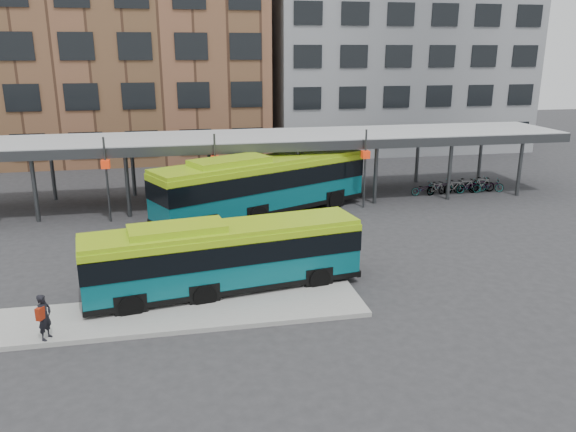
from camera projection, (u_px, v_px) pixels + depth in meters
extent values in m
plane|color=#28282B|center=(304.00, 274.00, 24.36)|extent=(120.00, 120.00, 0.00)
cube|color=gray|center=(176.00, 314.00, 20.48)|extent=(14.00, 3.00, 0.18)
cube|color=#999B9E|center=(258.00, 138.00, 35.44)|extent=(40.00, 6.00, 0.35)
cube|color=#383A3D|center=(266.00, 148.00, 32.66)|extent=(40.00, 0.15, 0.55)
cylinder|color=#383A3D|center=(35.00, 189.00, 31.22)|extent=(0.24, 0.24, 3.80)
cylinder|color=#383A3D|center=(52.00, 171.00, 35.92)|extent=(0.24, 0.24, 3.80)
cylinder|color=#383A3D|center=(127.00, 185.00, 32.17)|extent=(0.24, 0.24, 3.80)
cylinder|color=#383A3D|center=(133.00, 168.00, 36.87)|extent=(0.24, 0.24, 3.80)
cylinder|color=#383A3D|center=(215.00, 181.00, 33.12)|extent=(0.24, 0.24, 3.80)
cylinder|color=#383A3D|center=(209.00, 165.00, 37.82)|extent=(0.24, 0.24, 3.80)
cylinder|color=#383A3D|center=(298.00, 177.00, 34.07)|extent=(0.24, 0.24, 3.80)
cylinder|color=#383A3D|center=(282.00, 162.00, 38.77)|extent=(0.24, 0.24, 3.80)
cylinder|color=#383A3D|center=(376.00, 174.00, 35.02)|extent=(0.24, 0.24, 3.80)
cylinder|color=#383A3D|center=(351.00, 159.00, 39.72)|extent=(0.24, 0.24, 3.80)
cylinder|color=#383A3D|center=(450.00, 171.00, 35.97)|extent=(0.24, 0.24, 3.80)
cylinder|color=#383A3D|center=(417.00, 157.00, 40.66)|extent=(0.24, 0.24, 3.80)
cylinder|color=#383A3D|center=(520.00, 167.00, 36.91)|extent=(0.24, 0.24, 3.80)
cylinder|color=#383A3D|center=(480.00, 154.00, 41.61)|extent=(0.24, 0.24, 3.80)
cylinder|color=#383A3D|center=(107.00, 180.00, 31.09)|extent=(0.12, 0.12, 4.80)
cube|color=red|center=(106.00, 164.00, 30.83)|extent=(0.45, 0.45, 0.45)
cylinder|color=#383A3D|center=(216.00, 176.00, 32.23)|extent=(0.12, 0.12, 4.80)
cube|color=red|center=(215.00, 160.00, 31.97)|extent=(0.45, 0.45, 0.45)
cylinder|color=#383A3D|center=(365.00, 169.00, 33.93)|extent=(0.12, 0.12, 4.80)
cube|color=red|center=(365.00, 154.00, 33.68)|extent=(0.45, 0.45, 0.45)
cube|color=brown|center=(113.00, 30.00, 49.40)|extent=(26.00, 14.00, 22.00)
cube|color=slate|center=(391.00, 43.00, 54.62)|extent=(24.00, 14.00, 20.00)
cube|color=#08515A|center=(225.00, 258.00, 22.17)|extent=(11.03, 3.89, 2.25)
cube|color=black|center=(224.00, 247.00, 22.04)|extent=(11.08, 3.95, 0.86)
cube|color=#8DB612|center=(224.00, 229.00, 21.82)|extent=(11.02, 3.80, 0.18)
cube|color=#8DB612|center=(177.00, 229.00, 21.17)|extent=(3.81, 2.16, 0.32)
cube|color=black|center=(226.00, 282.00, 22.46)|extent=(11.09, 3.95, 0.22)
cylinder|color=black|center=(319.00, 279.00, 22.66)|extent=(0.93, 0.41, 0.90)
cylinder|color=black|center=(299.00, 261.00, 24.63)|extent=(0.93, 0.41, 0.90)
cylinder|color=black|center=(205.00, 296.00, 21.10)|extent=(0.93, 0.41, 0.90)
cylinder|color=black|center=(193.00, 275.00, 23.08)|extent=(0.93, 0.41, 0.90)
cylinder|color=black|center=(131.00, 307.00, 20.21)|extent=(0.93, 0.41, 0.90)
cylinder|color=black|center=(126.00, 284.00, 22.18)|extent=(0.93, 0.41, 0.90)
cube|color=#08515A|center=(263.00, 186.00, 32.47)|extent=(13.05, 8.11, 2.74)
cube|color=black|center=(263.00, 177.00, 32.32)|extent=(13.12, 8.19, 1.04)
cube|color=#8DB612|center=(263.00, 161.00, 32.05)|extent=(13.00, 8.01, 0.22)
cube|color=#8DB612|center=(230.00, 162.00, 30.73)|extent=(4.80, 3.66, 0.38)
cube|color=black|center=(264.00, 207.00, 32.83)|extent=(13.13, 8.20, 0.26)
cylinder|color=black|center=(335.00, 199.00, 34.31)|extent=(1.13, 0.77, 1.10)
cylinder|color=black|center=(308.00, 191.00, 36.36)|extent=(1.13, 0.77, 1.10)
cylinder|color=black|center=(258.00, 215.00, 31.04)|extent=(1.13, 0.77, 1.10)
cylinder|color=black|center=(232.00, 205.00, 33.09)|extent=(1.13, 0.77, 1.10)
cylinder|color=black|center=(205.00, 226.00, 29.15)|extent=(1.13, 0.77, 1.10)
cylinder|color=black|center=(182.00, 214.00, 31.20)|extent=(1.13, 0.77, 1.10)
imported|color=black|center=(45.00, 317.00, 18.31)|extent=(0.58, 0.68, 1.58)
cube|color=maroon|center=(40.00, 314.00, 18.08)|extent=(0.28, 0.34, 0.42)
imported|color=slate|center=(423.00, 189.00, 37.35)|extent=(1.71, 0.64, 0.89)
imported|color=slate|center=(437.00, 188.00, 37.43)|extent=(1.59, 0.76, 0.92)
imported|color=slate|center=(441.00, 186.00, 38.09)|extent=(1.76, 0.85, 0.89)
imported|color=slate|center=(455.00, 187.00, 37.71)|extent=(1.62, 0.51, 0.96)
imported|color=slate|center=(469.00, 186.00, 37.89)|extent=(1.81, 0.68, 0.94)
imported|color=slate|center=(466.00, 186.00, 37.93)|extent=(1.75, 0.77, 1.02)
imported|color=slate|center=(478.00, 184.00, 38.73)|extent=(1.83, 0.90, 0.92)
imported|color=slate|center=(482.00, 184.00, 38.30)|extent=(1.78, 0.80, 1.03)
imported|color=slate|center=(491.00, 185.00, 38.27)|extent=(1.86, 1.12, 0.92)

